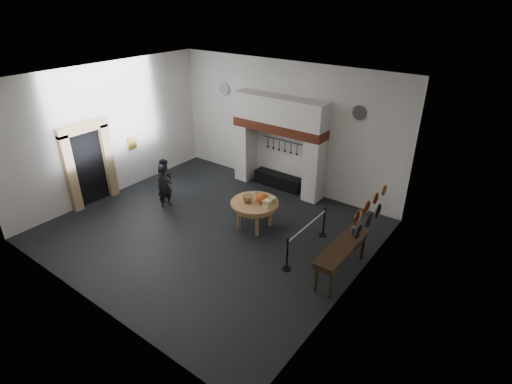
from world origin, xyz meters
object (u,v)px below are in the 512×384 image
Objects in this scene: side_table at (343,246)px; visitor_far at (166,179)px; barrier_post_far at (324,222)px; visitor_near at (165,186)px; iron_range at (279,180)px; work_table at (255,203)px; barrier_post_near at (287,255)px.

visitor_far is at bearing 178.11° from side_table.
barrier_post_far is (-1.21, 1.36, -0.42)m from side_table.
visitor_near is 0.68× the size of side_table.
iron_range is 1.31× the size of work_table.
side_table is 1.86m from barrier_post_far.
barrier_post_far reaches higher than iron_range.
iron_range is at bearing 126.26° from barrier_post_near.
work_table is 3.61m from visitor_far.
side_table reaches higher than work_table.
iron_range is at bearing -64.76° from visitor_far.
barrier_post_far is at bearing 90.00° from barrier_post_near.
visitor_far is at bearing 171.08° from barrier_post_near.
barrier_post_near reaches higher than iron_range.
iron_range is at bearing -19.09° from visitor_near.
iron_range is 1.27× the size of visitor_near.
barrier_post_far is (2.89, -1.95, 0.20)m from iron_range.
work_table is 3.27m from visitor_near.
iron_range is at bearing 109.24° from work_table.
visitor_near is at bearing -178.39° from side_table.
iron_range is 4.08m from visitor_far.
visitor_near is 5.15m from barrier_post_near.
work_table is at bearing -109.48° from visitor_far.
visitor_far is 1.63× the size of barrier_post_near.
iron_range is at bearing 146.08° from barrier_post_far.
barrier_post_far is at bearing -102.73° from visitor_far.
iron_range is at bearing 141.15° from side_table.
visitor_far reaches higher than work_table.
visitor_far is at bearing -130.43° from iron_range.
visitor_far is (-0.40, 0.40, -0.01)m from visitor_near.
visitor_far is 6.73m from side_table.
side_table and barrier_post_near have the same top height.
work_table is 0.99× the size of visitor_far.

